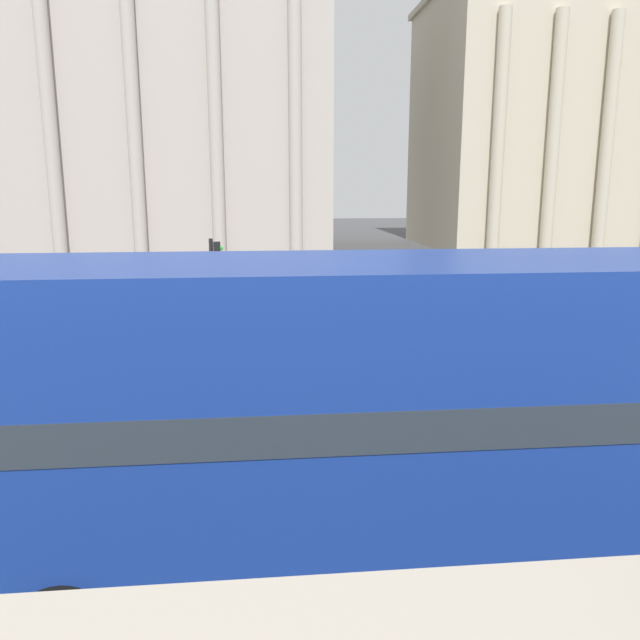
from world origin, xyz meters
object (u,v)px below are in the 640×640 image
Objects in this scene: pedestrian_black at (349,310)px; pedestrian_olive at (481,304)px; plaza_building_left at (152,107)px; plaza_building_right at (578,124)px; double_decker_bus at (415,408)px; traffic_light_near at (591,320)px; traffic_light_mid at (215,276)px.

pedestrian_olive is at bearing -36.39° from pedestrian_black.
plaza_building_right is at bearing 1.07° from plaza_building_left.
pedestrian_black is (-23.98, -32.02, -9.19)m from plaza_building_right.
double_decker_bus is 46.11m from plaza_building_left.
plaza_building_right is 37.74m from pedestrian_olive.
plaza_building_right reaches higher than pedestrian_olive.
traffic_light_mid is at bearing 133.31° from traffic_light_near.
traffic_light_mid is 2.11× the size of pedestrian_olive.
pedestrian_olive is (15.53, -30.52, -10.03)m from plaza_building_left.
pedestrian_olive is at bearing 63.84° from double_decker_bus.
pedestrian_black is at bearing 7.86° from traffic_light_mid.
pedestrian_olive is at bearing 81.78° from traffic_light_near.
traffic_light_mid is at bearing 101.57° from double_decker_bus.
pedestrian_black reaches higher than pedestrian_olive.
pedestrian_olive is (9.07, 1.45, -1.30)m from traffic_light_mid.
double_decker_bus is at bearing -75.49° from traffic_light_mid.
double_decker_bus is 15.00m from pedestrian_olive.
plaza_building_left is 34.74m from plaza_building_right.
traffic_light_mid reaches higher than pedestrian_black.
pedestrian_black is at bearing -71.10° from plaza_building_left.
traffic_light_mid is at bearing 141.32° from pedestrian_black.
plaza_building_left reaches higher than traffic_light_mid.
traffic_light_mid is (-28.26, -32.61, -7.90)m from plaza_building_right.
plaza_building_left is 33.76m from traffic_light_mid.
pedestrian_black is at bearing 73.18° from pedestrian_olive.
plaza_building_right reaches higher than traffic_light_mid.
double_decker_bus is 0.39× the size of plaza_building_left.
plaza_building_left reaches higher than double_decker_bus.
plaza_building_right is (34.73, 0.65, -0.82)m from plaza_building_left.
plaza_building_left is 34.64m from pedestrian_black.
traffic_light_near is at bearing 144.81° from pedestrian_olive.
double_decker_bus reaches higher than traffic_light_mid.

